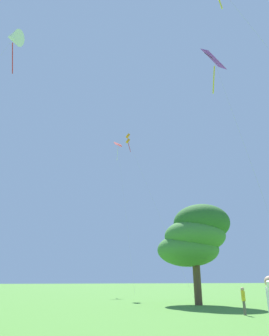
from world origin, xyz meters
name	(u,v)px	position (x,y,z in m)	size (l,w,h in m)	color
kite_red_high	(118,152)	(16.00, 41.13, 21.55)	(1.39, 6.38, 23.48)	red
kite_purple_streamer	(214,66)	(14.50, 13.69, 18.01)	(2.77, 6.92, 19.78)	purple
kite_white_distant	(13,38)	(-0.93, 19.08, 20.06)	(3.77, 12.90, 20.89)	white
kite_orange_box	(128,140)	(15.17, 34.55, 20.69)	(2.82, 11.17, 21.65)	orange
person_child_small	(243,298)	(11.93, 10.35, 0.78)	(0.20, 0.41, 1.29)	#665B4C
tree_right_cluster	(195,237)	(13.74, 17.03, 4.70)	(5.22, 5.16, 7.10)	brown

